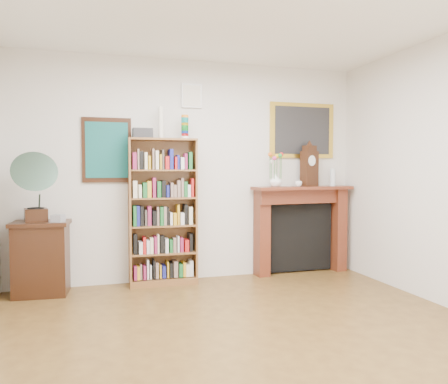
{
  "coord_description": "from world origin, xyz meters",
  "views": [
    {
      "loc": [
        -1.2,
        -2.99,
        1.42
      ],
      "look_at": [
        0.17,
        1.6,
        1.17
      ],
      "focal_mm": 35.0,
      "sensor_mm": 36.0,
      "label": 1
    }
  ],
  "objects_px": {
    "side_cabinet": "(41,258)",
    "cd_stack": "(58,218)",
    "fireplace": "(300,222)",
    "bottle_left": "(333,177)",
    "bookshelf": "(163,203)",
    "flower_vase": "(276,181)",
    "teacup": "(299,184)",
    "gramophone": "(34,183)",
    "bottle_right": "(334,179)",
    "mantel_clock": "(309,167)"
  },
  "relations": [
    {
      "from": "side_cabinet",
      "to": "cd_stack",
      "type": "bearing_deg",
      "value": -25.61
    },
    {
      "from": "fireplace",
      "to": "cd_stack",
      "type": "distance_m",
      "value": 3.1
    },
    {
      "from": "cd_stack",
      "to": "bottle_left",
      "type": "height_order",
      "value": "bottle_left"
    },
    {
      "from": "bookshelf",
      "to": "bottle_left",
      "type": "height_order",
      "value": "bookshelf"
    },
    {
      "from": "flower_vase",
      "to": "teacup",
      "type": "distance_m",
      "value": 0.33
    },
    {
      "from": "gramophone",
      "to": "bottle_right",
      "type": "distance_m",
      "value": 3.82
    },
    {
      "from": "mantel_clock",
      "to": "flower_vase",
      "type": "relative_size",
      "value": 3.36
    },
    {
      "from": "teacup",
      "to": "bottle_left",
      "type": "relative_size",
      "value": 0.39
    },
    {
      "from": "mantel_clock",
      "to": "fireplace",
      "type": "bearing_deg",
      "value": 140.73
    },
    {
      "from": "cd_stack",
      "to": "mantel_clock",
      "type": "distance_m",
      "value": 3.26
    },
    {
      "from": "bookshelf",
      "to": "gramophone",
      "type": "distance_m",
      "value": 1.48
    },
    {
      "from": "side_cabinet",
      "to": "bottle_right",
      "type": "xyz_separation_m",
      "value": [
        3.76,
        0.1,
        0.87
      ]
    },
    {
      "from": "bottle_right",
      "to": "bookshelf",
      "type": "bearing_deg",
      "value": -179.39
    },
    {
      "from": "gramophone",
      "to": "cd_stack",
      "type": "xyz_separation_m",
      "value": [
        0.24,
        -0.0,
        -0.4
      ]
    },
    {
      "from": "side_cabinet",
      "to": "teacup",
      "type": "bearing_deg",
      "value": 5.41
    },
    {
      "from": "bookshelf",
      "to": "bottle_right",
      "type": "xyz_separation_m",
      "value": [
        2.37,
        0.03,
        0.29
      ]
    },
    {
      "from": "fireplace",
      "to": "cd_stack",
      "type": "bearing_deg",
      "value": -179.56
    },
    {
      "from": "fireplace",
      "to": "bottle_right",
      "type": "bearing_deg",
      "value": -8.87
    },
    {
      "from": "fireplace",
      "to": "mantel_clock",
      "type": "relative_size",
      "value": 2.59
    },
    {
      "from": "mantel_clock",
      "to": "side_cabinet",
      "type": "bearing_deg",
      "value": 159.96
    },
    {
      "from": "cd_stack",
      "to": "mantel_clock",
      "type": "bearing_deg",
      "value": 3.89
    },
    {
      "from": "side_cabinet",
      "to": "mantel_clock",
      "type": "xyz_separation_m",
      "value": [
        3.39,
        0.1,
        1.04
      ]
    },
    {
      "from": "fireplace",
      "to": "bottle_left",
      "type": "bearing_deg",
      "value": -14.19
    },
    {
      "from": "gramophone",
      "to": "bottle_left",
      "type": "height_order",
      "value": "gramophone"
    },
    {
      "from": "side_cabinet",
      "to": "bottle_left",
      "type": "xyz_separation_m",
      "value": [
        3.72,
        0.06,
        0.89
      ]
    },
    {
      "from": "gramophone",
      "to": "bottle_right",
      "type": "height_order",
      "value": "gramophone"
    },
    {
      "from": "flower_vase",
      "to": "cd_stack",
      "type": "bearing_deg",
      "value": -176.11
    },
    {
      "from": "bottle_left",
      "to": "flower_vase",
      "type": "bearing_deg",
      "value": 179.41
    },
    {
      "from": "mantel_clock",
      "to": "flower_vase",
      "type": "bearing_deg",
      "value": 162.08
    },
    {
      "from": "side_cabinet",
      "to": "fireplace",
      "type": "bearing_deg",
      "value": 7.05
    },
    {
      "from": "fireplace",
      "to": "mantel_clock",
      "type": "xyz_separation_m",
      "value": [
        0.11,
        -0.03,
        0.75
      ]
    },
    {
      "from": "cd_stack",
      "to": "bottle_left",
      "type": "distance_m",
      "value": 3.56
    },
    {
      "from": "cd_stack",
      "to": "bottle_right",
      "type": "relative_size",
      "value": 0.6
    },
    {
      "from": "gramophone",
      "to": "bottle_right",
      "type": "xyz_separation_m",
      "value": [
        3.81,
        0.21,
        0.02
      ]
    },
    {
      "from": "fireplace",
      "to": "bottle_left",
      "type": "xyz_separation_m",
      "value": [
        0.44,
        -0.08,
        0.61
      ]
    },
    {
      "from": "fireplace",
      "to": "flower_vase",
      "type": "xyz_separation_m",
      "value": [
        -0.4,
        -0.07,
        0.57
      ]
    },
    {
      "from": "cd_stack",
      "to": "gramophone",
      "type": "bearing_deg",
      "value": 179.79
    },
    {
      "from": "bookshelf",
      "to": "gramophone",
      "type": "height_order",
      "value": "bookshelf"
    },
    {
      "from": "flower_vase",
      "to": "teacup",
      "type": "height_order",
      "value": "flower_vase"
    },
    {
      "from": "fireplace",
      "to": "bottle_left",
      "type": "height_order",
      "value": "bottle_left"
    },
    {
      "from": "bookshelf",
      "to": "bottle_right",
      "type": "distance_m",
      "value": 2.39
    },
    {
      "from": "cd_stack",
      "to": "bottle_right",
      "type": "height_order",
      "value": "bottle_right"
    },
    {
      "from": "gramophone",
      "to": "flower_vase",
      "type": "xyz_separation_m",
      "value": [
        2.93,
        0.18,
        -0.0
      ]
    },
    {
      "from": "flower_vase",
      "to": "bottle_right",
      "type": "bearing_deg",
      "value": 1.93
    },
    {
      "from": "gramophone",
      "to": "bookshelf",
      "type": "bearing_deg",
      "value": -3.51
    },
    {
      "from": "bottle_right",
      "to": "mantel_clock",
      "type": "bearing_deg",
      "value": 179.22
    },
    {
      "from": "fireplace",
      "to": "bookshelf",
      "type": "bearing_deg",
      "value": 177.74
    },
    {
      "from": "bookshelf",
      "to": "side_cabinet",
      "type": "bearing_deg",
      "value": -174.42
    },
    {
      "from": "mantel_clock",
      "to": "bottle_left",
      "type": "bearing_deg",
      "value": -29.26
    },
    {
      "from": "mantel_clock",
      "to": "bottle_left",
      "type": "distance_m",
      "value": 0.37
    }
  ]
}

